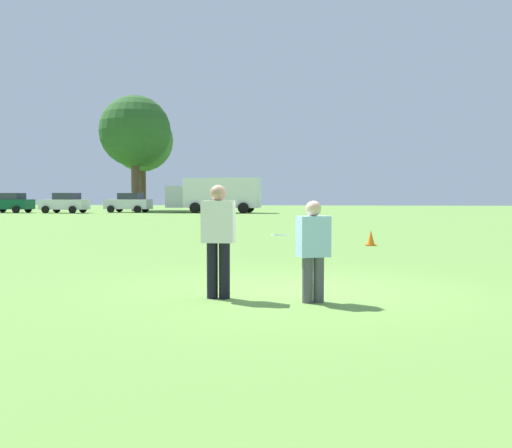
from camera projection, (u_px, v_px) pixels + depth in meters
name	position (u px, v px, depth m)	size (l,w,h in m)	color
ground_plane	(297.00, 291.00, 9.59)	(175.85, 175.85, 0.00)	#608C3D
player_thrower	(218.00, 235.00, 8.84)	(0.48, 0.28, 1.71)	black
player_defender	(313.00, 246.00, 8.52)	(0.52, 0.42, 1.47)	#4C4C51
frisbee	(280.00, 235.00, 8.90)	(0.27, 0.27, 0.06)	white
traffic_cone	(371.00, 238.00, 18.36)	(0.32, 0.32, 0.48)	#D8590C
parked_car_near_left	(10.00, 203.00, 54.30)	(4.30, 2.42, 1.82)	#0C4C2D
parked_car_mid_left	(65.00, 203.00, 53.40)	(4.30, 2.42, 1.82)	silver
parked_car_center	(129.00, 203.00, 55.32)	(4.30, 2.42, 1.82)	silver
box_truck	(216.00, 194.00, 54.06)	(8.63, 3.35, 3.18)	white
tree_west_maple	(142.00, 141.00, 63.44)	(6.66, 6.66, 10.83)	brown
tree_center_elm	(135.00, 132.00, 59.22)	(7.15, 7.15, 11.61)	brown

